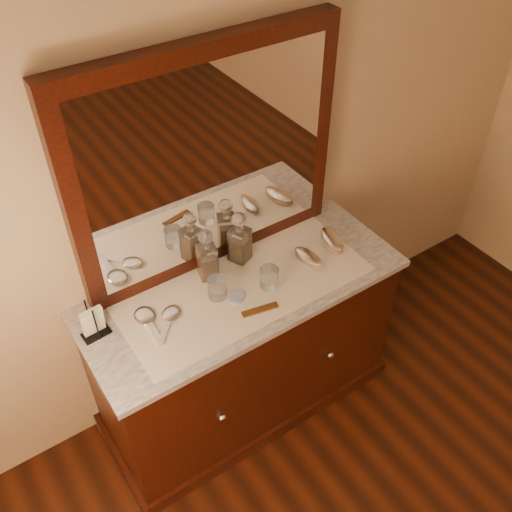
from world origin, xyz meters
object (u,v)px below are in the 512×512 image
Objects in this scene: pin_dish at (236,297)px; decanter_left at (207,259)px; hand_mirror_inner at (170,317)px; brush_far at (332,241)px; comb at (260,310)px; napkin_rack at (93,323)px; decanter_right at (240,242)px; hand_mirror_outer at (147,319)px; mirror_frame at (208,162)px; brush_near at (308,257)px; dresser_cabinet at (245,349)px.

pin_dish is 0.21m from decanter_left.
brush_far is at bearing -0.89° from hand_mirror_inner.
napkin_rack is (-0.61, 0.26, 0.06)m from comb.
decanter_left is (-0.07, 0.30, 0.10)m from comb.
decanter_right is 1.47× the size of hand_mirror_inner.
comb is (0.05, -0.11, -0.00)m from pin_dish.
hand_mirror_outer is at bearing 152.83° from hand_mirror_inner.
hand_mirror_inner is at bearing 169.30° from pin_dish.
napkin_rack is 0.21m from hand_mirror_outer.
brush_far is at bearing -5.48° from napkin_rack.
brush_far is (0.49, -0.25, -0.47)m from mirror_frame.
brush_far is at bearing -3.49° from hand_mirror_outer.
hand_mirror_outer is at bearing 173.74° from brush_near.
brush_far is (1.13, -0.11, -0.04)m from napkin_rack.
mirror_frame is at bearing 98.66° from comb.
napkin_rack is at bearing 161.45° from hand_mirror_inner.
pin_dish is 0.59m from napkin_rack.
pin_dish is at bearing -14.77° from hand_mirror_outer.
pin_dish is 0.12m from comb.
mirror_frame is 5.24× the size of hand_mirror_outer.
brush_far is (0.41, -0.16, -0.08)m from decanter_right.
pin_dish is 0.43× the size of napkin_rack.
hand_mirror_inner is (0.28, -0.10, -0.05)m from napkin_rack.
brush_near is at bearing 31.90° from comb.
mirror_frame reaches higher than decanter_right.
decanter_left reaches higher than hand_mirror_outer.
pin_dish is 0.40× the size of hand_mirror_inner.
decanter_left is 1.59× the size of brush_near.
napkin_rack reaches higher than dresser_cabinet.
decanter_left is (0.54, 0.04, 0.04)m from napkin_rack.
pin_dish reaches higher than dresser_cabinet.
decanter_left is 1.13× the size of hand_mirror_outer.
dresser_cabinet is 0.48m from comb.
brush_far is 1.06× the size of hand_mirror_inner.
mirror_frame reaches higher than brush_near.
hand_mirror_inner is (-0.28, 0.05, 0.00)m from pin_dish.
pin_dish is at bearing -178.11° from brush_near.
dresser_cabinet is 0.57m from decanter_left.
comb is at bearing -163.16° from brush_far.
mirror_frame is at bearing 139.54° from brush_near.
napkin_rack is at bearing 174.52° from brush_far.
comb is 0.62× the size of decanter_left.
hand_mirror_inner reaches higher than pin_dish.
dresser_cabinet is 8.38× the size of napkin_rack.
mirror_frame is 0.64m from brush_near.
pin_dish is 0.28× the size of decanter_left.
napkin_rack is (-0.64, 0.10, 0.51)m from dresser_cabinet.
mirror_frame is at bearing 12.82° from napkin_rack.
napkin_rack is at bearing -176.07° from decanter_right.
napkin_rack is 0.73× the size of hand_mirror_outer.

